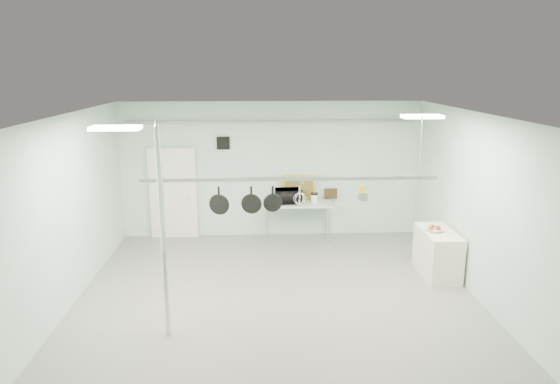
{
  "coord_description": "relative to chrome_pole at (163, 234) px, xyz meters",
  "views": [
    {
      "loc": [
        -0.33,
        -7.53,
        3.94
      ],
      "look_at": [
        0.07,
        1.0,
        1.81
      ],
      "focal_mm": 32.0,
      "sensor_mm": 36.0,
      "label": 1
    }
  ],
  "objects": [
    {
      "name": "whisk",
      "position": [
        2.06,
        0.9,
        0.31
      ],
      "size": [
        0.22,
        0.22,
        0.36
      ],
      "primitive_type": null,
      "rotation": [
        0.0,
        0.0,
        0.15
      ],
      "color": "#B2B1B6",
      "rests_on": "pot_rack"
    },
    {
      "name": "light_panel_right",
      "position": [
        4.1,
        1.2,
        1.56
      ],
      "size": [
        0.65,
        0.3,
        0.05
      ],
      "primitive_type": "cube",
      "color": "white",
      "rests_on": "ceiling"
    },
    {
      "name": "fruit_bowl",
      "position": [
        4.75,
        1.98,
        -0.66
      ],
      "size": [
        0.37,
        0.37,
        0.08
      ],
      "primitive_type": "imported",
      "rotation": [
        0.0,
        0.0,
        0.16
      ],
      "color": "white",
      "rests_on": "side_cabinet"
    },
    {
      "name": "door",
      "position": [
        -0.6,
        4.54,
        -0.55
      ],
      "size": [
        1.1,
        0.1,
        2.2
      ],
      "primitive_type": "cube",
      "color": "silver",
      "rests_on": "floor"
    },
    {
      "name": "grater",
      "position": [
        3.09,
        0.9,
        0.37
      ],
      "size": [
        0.09,
        0.04,
        0.23
      ],
      "primitive_type": null,
      "rotation": [
        0.0,
        0.0,
        0.19
      ],
      "color": "gold",
      "rests_on": "pot_rack"
    },
    {
      "name": "floor",
      "position": [
        1.7,
        0.6,
        -1.6
      ],
      "size": [
        8.0,
        8.0,
        0.0
      ],
      "primitive_type": "plane",
      "color": "gray",
      "rests_on": "ground"
    },
    {
      "name": "skillet_left",
      "position": [
        0.75,
        0.9,
        0.26
      ],
      "size": [
        0.34,
        0.15,
        0.46
      ],
      "primitive_type": null,
      "rotation": [
        0.0,
        0.0,
        -0.27
      ],
      "color": "black",
      "rests_on": "pot_rack"
    },
    {
      "name": "ceiling",
      "position": [
        1.7,
        0.6,
        1.59
      ],
      "size": [
        7.0,
        8.0,
        0.02
      ],
      "primitive_type": "cube",
      "color": "silver",
      "rests_on": "back_wall"
    },
    {
      "name": "wall_vent",
      "position": [
        0.6,
        4.57,
        0.65
      ],
      "size": [
        0.3,
        0.04,
        0.3
      ],
      "primitive_type": "cube",
      "color": "black",
      "rests_on": "back_wall"
    },
    {
      "name": "back_wall",
      "position": [
        1.7,
        4.59,
        0.0
      ],
      "size": [
        7.0,
        0.02,
        3.2
      ],
      "primitive_type": "cube",
      "color": "silver",
      "rests_on": "floor"
    },
    {
      "name": "right_wall",
      "position": [
        5.19,
        0.6,
        0.0
      ],
      "size": [
        0.02,
        8.0,
        3.2
      ],
      "primitive_type": "cube",
      "color": "silver",
      "rests_on": "floor"
    },
    {
      "name": "microwave",
      "position": [
        2.09,
        4.17,
        -0.53
      ],
      "size": [
        0.62,
        0.44,
        0.33
      ],
      "primitive_type": "imported",
      "rotation": [
        0.0,
        0.0,
        3.21
      ],
      "color": "black",
      "rests_on": "prep_table"
    },
    {
      "name": "pot_rack",
      "position": [
        1.9,
        0.9,
        0.63
      ],
      "size": [
        4.8,
        0.06,
        1.0
      ],
      "color": "#B7B7BC",
      "rests_on": "ceiling"
    },
    {
      "name": "prep_table",
      "position": [
        2.3,
        4.2,
        -0.77
      ],
      "size": [
        1.6,
        0.7,
        0.91
      ],
      "color": "#A5C2B3",
      "rests_on": "floor"
    },
    {
      "name": "skillet_mid",
      "position": [
        1.27,
        0.9,
        0.26
      ],
      "size": [
        0.33,
        0.11,
        0.45
      ],
      "primitive_type": null,
      "rotation": [
        0.0,
        0.0,
        -0.14
      ],
      "color": "black",
      "rests_on": "pot_rack"
    },
    {
      "name": "conduit_pipe",
      "position": [
        1.7,
        4.5,
        1.15
      ],
      "size": [
        6.6,
        0.07,
        0.07
      ],
      "primitive_type": "cylinder",
      "rotation": [
        0.0,
        1.57,
        0.0
      ],
      "color": "gray",
      "rests_on": "back_wall"
    },
    {
      "name": "painting_large",
      "position": [
        2.36,
        4.5,
        -0.41
      ],
      "size": [
        0.78,
        0.14,
        0.58
      ],
      "primitive_type": "cube",
      "rotation": [
        -0.14,
        0.0,
        -0.01
      ],
      "color": "gold",
      "rests_on": "prep_table"
    },
    {
      "name": "chrome_pole",
      "position": [
        0.0,
        0.0,
        0.0
      ],
      "size": [
        0.08,
        0.08,
        3.2
      ],
      "primitive_type": "cylinder",
      "color": "silver",
      "rests_on": "floor"
    },
    {
      "name": "skillet_right",
      "position": [
        1.62,
        0.9,
        0.27
      ],
      "size": [
        0.31,
        0.1,
        0.43
      ],
      "primitive_type": null,
      "rotation": [
        0.0,
        0.0,
        0.14
      ],
      "color": "black",
      "rests_on": "pot_rack"
    },
    {
      "name": "saucepan",
      "position": [
        3.11,
        0.9,
        0.35
      ],
      "size": [
        0.17,
        0.13,
        0.27
      ],
      "primitive_type": null,
      "rotation": [
        0.0,
        0.0,
        0.29
      ],
      "color": "#B8B7BC",
      "rests_on": "pot_rack"
    },
    {
      "name": "fruit_cluster",
      "position": [
        4.75,
        1.98,
        -0.62
      ],
      "size": [
        0.24,
        0.24,
        0.09
      ],
      "primitive_type": null,
      "color": "#A5230F",
      "rests_on": "fruit_bowl"
    },
    {
      "name": "painting_small",
      "position": [
        3.12,
        4.5,
        -0.57
      ],
      "size": [
        0.3,
        0.09,
        0.25
      ],
      "primitive_type": "cube",
      "rotation": [
        -0.17,
        0.0,
        -0.03
      ],
      "color": "#2E2110",
      "rests_on": "prep_table"
    },
    {
      "name": "light_panel_left",
      "position": [
        -0.5,
        -0.2,
        1.56
      ],
      "size": [
        0.65,
        0.3,
        0.05
      ],
      "primitive_type": "cube",
      "color": "white",
      "rests_on": "ceiling"
    },
    {
      "name": "coffee_canister",
      "position": [
        2.69,
        4.17,
        -0.6
      ],
      "size": [
        0.19,
        0.19,
        0.2
      ],
      "primitive_type": "cylinder",
      "rotation": [
        0.0,
        0.0,
        -0.23
      ],
      "color": "silver",
      "rests_on": "prep_table"
    },
    {
      "name": "side_cabinet",
      "position": [
        4.85,
        2.0,
        -1.15
      ],
      "size": [
        0.6,
        1.2,
        0.9
      ],
      "primitive_type": "cube",
      "color": "silver",
      "rests_on": "floor"
    }
  ]
}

